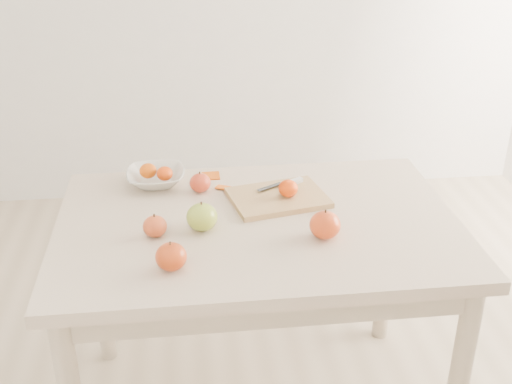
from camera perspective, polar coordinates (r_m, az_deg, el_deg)
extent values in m
cube|color=beige|center=(1.93, 0.18, -3.05)|extent=(1.20, 0.80, 0.04)
cylinder|color=#BCAA8E|center=(2.43, -13.71, -7.51)|extent=(0.06, 0.06, 0.71)
cylinder|color=#BCAA8E|center=(2.52, 11.57, -5.94)|extent=(0.06, 0.06, 0.71)
cube|color=tan|center=(2.03, 1.97, -0.51)|extent=(0.33, 0.27, 0.02)
ellipsoid|color=#CC3F07|center=(2.01, 2.87, 0.33)|extent=(0.06, 0.06, 0.05)
imported|color=silver|center=(2.16, -8.88, 1.30)|extent=(0.19, 0.19, 0.05)
ellipsoid|color=#CB4807|center=(2.16, -9.58, 1.88)|extent=(0.06, 0.06, 0.05)
ellipsoid|color=#D13D07|center=(2.14, -8.12, 1.64)|extent=(0.05, 0.05, 0.05)
cube|color=#CE550E|center=(2.19, -4.04, 1.33)|extent=(0.06, 0.05, 0.01)
cube|color=orange|center=(2.11, -2.95, 0.36)|extent=(0.06, 0.05, 0.01)
cube|color=silver|center=(2.10, 3.29, 0.88)|extent=(0.07, 0.05, 0.01)
cube|color=#37393E|center=(2.07, 1.23, 0.46)|extent=(0.09, 0.06, 0.00)
ellipsoid|color=olive|center=(1.86, -4.83, -2.23)|extent=(0.09, 0.09, 0.08)
ellipsoid|color=#930903|center=(1.69, -7.56, -5.72)|extent=(0.08, 0.08, 0.07)
ellipsoid|color=#A31E0A|center=(1.82, 6.15, -2.93)|extent=(0.09, 0.09, 0.08)
ellipsoid|color=#9F2817|center=(1.85, -8.97, -3.03)|extent=(0.07, 0.07, 0.06)
ellipsoid|color=maroon|center=(2.09, -4.99, 0.82)|extent=(0.07, 0.07, 0.06)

